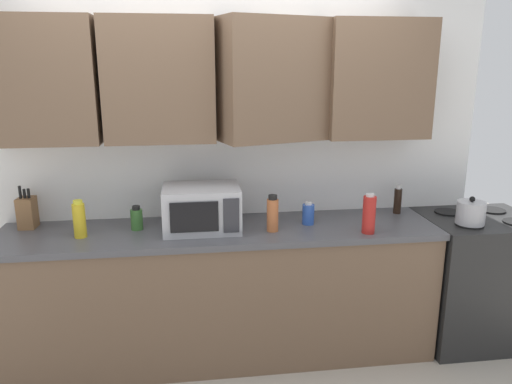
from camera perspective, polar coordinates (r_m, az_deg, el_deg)
The scene contains 12 objects.
wall_back_with_cabinets at distance 3.25m, azimuth -4.63°, elevation 8.53°, with size 3.68×0.51×2.60m.
counter_run at distance 3.35m, azimuth -4.01°, elevation -11.50°, with size 2.81×0.63×0.90m.
stove_range at distance 3.86m, azimuth 23.93°, elevation -9.11°, with size 0.76×0.64×0.91m.
kettle at distance 3.49m, azimuth 23.63°, elevation -2.21°, with size 0.18×0.18×0.18m.
microwave at distance 3.13m, azimuth -6.32°, elevation -1.88°, with size 0.48×0.37×0.28m.
knife_block at distance 3.47m, azimuth -24.99°, elevation -2.14°, with size 0.11×0.12×0.28m.
bottle_red_sauce at distance 3.13m, azimuth 12.97°, elevation -2.53°, with size 0.08×0.08×0.25m.
bottle_blue_cleaner at distance 3.25m, azimuth 6.07°, elevation -2.54°, with size 0.08×0.08×0.15m.
bottle_green_oil at distance 3.22m, azimuth -13.66°, elevation -3.03°, with size 0.08×0.08×0.16m.
bottle_spice_jar at distance 3.09m, azimuth 1.93°, elevation -2.56°, with size 0.07×0.07×0.23m.
bottle_soy_dark at distance 3.59m, azimuth 16.10°, elevation -0.92°, with size 0.05×0.05×0.21m.
bottle_yellow_mustard at distance 3.16m, azimuth -19.80°, elevation -3.03°, with size 0.07×0.07×0.23m.
Camera 1 is at (-0.17, -3.30, 1.93)m, focal length 34.51 mm.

